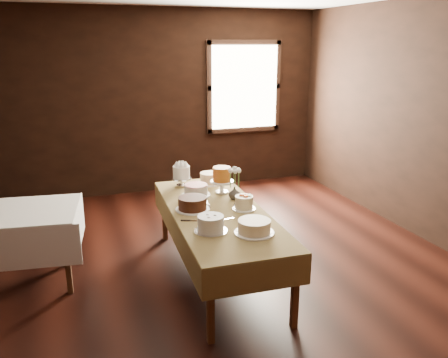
% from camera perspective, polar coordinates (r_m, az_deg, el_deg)
% --- Properties ---
extents(floor, '(5.00, 6.00, 0.01)m').
position_cam_1_polar(floor, '(4.85, 0.79, -11.48)').
color(floor, black).
rests_on(floor, ground).
extents(wall_back, '(5.00, 0.02, 2.80)m').
position_cam_1_polar(wall_back, '(7.23, -7.40, 9.41)').
color(wall_back, black).
rests_on(wall_back, ground).
extents(wall_right, '(0.02, 6.00, 2.80)m').
position_cam_1_polar(wall_right, '(5.72, 25.28, 6.13)').
color(wall_right, black).
rests_on(wall_right, ground).
extents(window, '(1.10, 0.05, 1.30)m').
position_cam_1_polar(window, '(7.52, 2.56, 11.34)').
color(window, '#FFEABF').
rests_on(window, wall_back).
extents(display_table, '(0.98, 2.30, 0.70)m').
position_cam_1_polar(display_table, '(4.52, -0.83, -4.56)').
color(display_table, '#402312').
rests_on(display_table, ground).
extents(side_table, '(0.98, 0.98, 0.74)m').
position_cam_1_polar(side_table, '(4.83, -22.85, -4.52)').
color(side_table, '#402312').
rests_on(side_table, ground).
extents(cake_meringue, '(0.26, 0.26, 0.25)m').
position_cam_1_polar(cake_meringue, '(5.26, -5.30, 0.30)').
color(cake_meringue, silver).
rests_on(cake_meringue, display_table).
extents(cake_speckled, '(0.28, 0.28, 0.13)m').
position_cam_1_polar(cake_speckled, '(5.34, -1.79, 0.05)').
color(cake_speckled, white).
rests_on(cake_speckled, display_table).
extents(cake_lattice, '(0.35, 0.35, 0.12)m').
position_cam_1_polar(cake_lattice, '(4.94, -3.50, -1.46)').
color(cake_lattice, white).
rests_on(cake_lattice, display_table).
extents(cake_caramel, '(0.26, 0.26, 0.30)m').
position_cam_1_polar(cake_caramel, '(5.00, -0.27, -0.31)').
color(cake_caramel, white).
rests_on(cake_caramel, display_table).
extents(cake_chocolate, '(0.34, 0.34, 0.13)m').
position_cam_1_polar(cake_chocolate, '(4.52, -3.94, -3.10)').
color(cake_chocolate, white).
rests_on(cake_chocolate, display_table).
extents(cake_flowers, '(0.24, 0.24, 0.14)m').
position_cam_1_polar(cake_flowers, '(4.53, 2.50, -3.01)').
color(cake_flowers, white).
rests_on(cake_flowers, display_table).
extents(cake_swirl, '(0.29, 0.29, 0.15)m').
position_cam_1_polar(cake_swirl, '(3.99, -1.66, -5.65)').
color(cake_swirl, silver).
rests_on(cake_swirl, display_table).
extents(cake_cream, '(0.37, 0.37, 0.12)m').
position_cam_1_polar(cake_cream, '(3.97, 3.78, -5.98)').
color(cake_cream, white).
rests_on(cake_cream, display_table).
extents(cake_server_a, '(0.24, 0.06, 0.01)m').
position_cam_1_polar(cake_server_a, '(4.29, 0.33, -4.98)').
color(cake_server_a, silver).
rests_on(cake_server_a, display_table).
extents(cake_server_c, '(0.06, 0.24, 0.01)m').
position_cam_1_polar(cake_server_c, '(4.72, -2.13, -2.96)').
color(cake_server_c, silver).
rests_on(cake_server_c, display_table).
extents(cake_server_d, '(0.15, 0.22, 0.01)m').
position_cam_1_polar(cake_server_d, '(4.79, 1.78, -2.66)').
color(cake_server_d, silver).
rests_on(cake_server_d, display_table).
extents(cake_server_e, '(0.23, 0.12, 0.01)m').
position_cam_1_polar(cake_server_e, '(4.25, -3.18, -5.24)').
color(cake_server_e, silver).
rests_on(cake_server_e, display_table).
extents(flower_vase, '(0.14, 0.14, 0.13)m').
position_cam_1_polar(flower_vase, '(4.81, 1.31, -1.77)').
color(flower_vase, '#2D2823').
rests_on(flower_vase, display_table).
extents(flower_bouquet, '(0.14, 0.14, 0.20)m').
position_cam_1_polar(flower_bouquet, '(4.76, 1.32, 0.37)').
color(flower_bouquet, white).
rests_on(flower_bouquet, flower_vase).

